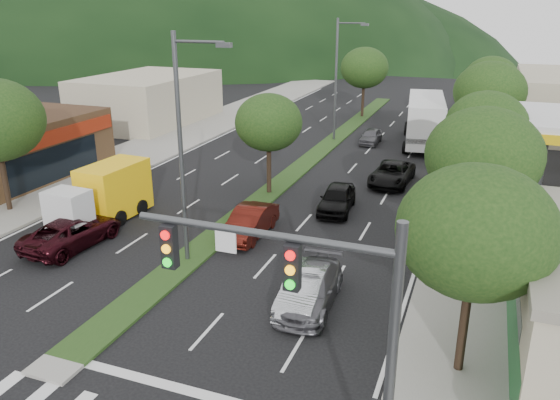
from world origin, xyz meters
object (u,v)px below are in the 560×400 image
at_px(tree_r_a, 476,232).
at_px(tree_med_near, 269,123).
at_px(car_queue_d, 392,173).
at_px(car_queue_e, 371,136).
at_px(tree_med_far, 364,68).
at_px(car_queue_b, 310,289).
at_px(sedan_silver, 305,288).
at_px(tree_r_e, 491,79).
at_px(motorhome, 425,120).
at_px(traffic_signal, 321,314).
at_px(streetlight_near, 184,141).
at_px(suv_maroon, 72,232).
at_px(tree_r_c, 486,126).
at_px(tree_r_b, 483,156).
at_px(car_queue_a, 337,198).
at_px(box_truck, 106,196).
at_px(car_queue_c, 250,222).
at_px(tree_r_d, 490,92).
at_px(streetlight_mid, 338,74).

relative_size(tree_r_a, tree_med_near, 1.10).
xyz_separation_m(car_queue_d, car_queue_e, (-3.51, 10.35, -0.07)).
xyz_separation_m(tree_med_far, car_queue_b, (6.37, -37.70, -4.32)).
bearing_deg(sedan_silver, tree_r_e, 76.39).
bearing_deg(tree_r_a, motorhome, 98.75).
bearing_deg(tree_med_far, sedan_silver, -80.73).
xyz_separation_m(traffic_signal, tree_r_e, (2.97, 41.54, 0.25)).
distance_m(streetlight_near, car_queue_d, 16.76).
distance_m(traffic_signal, car_queue_b, 9.18).
distance_m(sedan_silver, suv_maroon, 12.16).
bearing_deg(streetlight_near, car_queue_e, 83.21).
bearing_deg(tree_r_a, tree_r_c, 90.00).
height_order(tree_r_b, tree_r_c, tree_r_b).
relative_size(streetlight_near, sedan_silver, 2.38).
xyz_separation_m(tree_med_near, car_queue_e, (3.18, 15.00, -3.81)).
height_order(car_queue_a, car_queue_d, car_queue_a).
relative_size(car_queue_b, car_queue_e, 1.30).
distance_m(tree_r_e, tree_med_far, 12.65).
xyz_separation_m(tree_r_a, car_queue_e, (-8.82, 29.00, -4.20)).
bearing_deg(tree_r_a, box_truck, 159.80).
height_order(car_queue_b, box_truck, box_truck).
distance_m(tree_med_far, car_queue_a, 28.11).
height_order(tree_r_c, tree_med_near, tree_r_c).
relative_size(car_queue_d, car_queue_e, 1.37).
height_order(sedan_silver, car_queue_c, car_queue_c).
height_order(tree_med_far, motorhome, tree_med_far).
height_order(car_queue_a, box_truck, box_truck).
bearing_deg(tree_r_c, tree_r_d, 90.00).
height_order(car_queue_b, car_queue_e, car_queue_b).
distance_m(traffic_signal, suv_maroon, 17.92).
distance_m(tree_med_far, sedan_silver, 38.48).
bearing_deg(tree_med_near, car_queue_d, 34.80).
xyz_separation_m(tree_r_b, tree_med_near, (-12.00, 6.00, -0.61)).
xyz_separation_m(tree_r_a, sedan_silver, (-5.84, 2.26, -4.13)).
relative_size(tree_med_far, suv_maroon, 1.34).
distance_m(tree_r_b, motorhome, 23.12).
bearing_deg(suv_maroon, car_queue_a, -135.00).
distance_m(tree_med_far, car_queue_b, 38.47).
height_order(traffic_signal, car_queue_b, traffic_signal).
xyz_separation_m(tree_r_d, suv_maroon, (-17.94, -22.51, -4.46)).
bearing_deg(tree_r_a, streetlight_mid, 112.13).
distance_m(tree_r_c, car_queue_a, 9.04).
height_order(tree_r_b, motorhome, tree_r_b).
bearing_deg(car_queue_a, traffic_signal, -81.25).
xyz_separation_m(tree_med_near, motorhome, (7.31, 16.44, -2.39)).
relative_size(tree_r_b, suv_maroon, 1.34).
bearing_deg(car_queue_b, tree_r_e, 77.20).
height_order(traffic_signal, car_queue_d, traffic_signal).
distance_m(car_queue_b, box_truck, 13.59).
height_order(tree_r_b, suv_maroon, tree_r_b).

